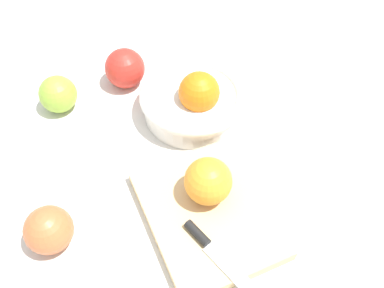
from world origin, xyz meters
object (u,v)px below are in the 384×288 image
(orange_on_board, at_px, (208,181))
(apple_front_left, at_px, (58,94))
(apple_front_right, at_px, (49,230))
(knife, at_px, (213,250))
(cutting_board, at_px, (207,214))
(apple_front_left_2, at_px, (125,68))
(bowl, at_px, (194,99))

(orange_on_board, xyz_separation_m, apple_front_left, (-0.26, -0.23, -0.02))
(apple_front_left, height_order, apple_front_right, apple_front_right)
(knife, height_order, apple_front_right, apple_front_right)
(cutting_board, xyz_separation_m, apple_front_left, (-0.29, -0.22, 0.02))
(apple_front_right, height_order, apple_front_left_2, apple_front_left_2)
(knife, bearing_deg, cutting_board, 173.88)
(apple_front_left, bearing_deg, apple_front_left_2, 108.40)
(apple_front_left, height_order, apple_front_left_2, apple_front_left_2)
(apple_front_right, distance_m, apple_front_left_2, 0.36)
(apple_front_left_2, bearing_deg, knife, 11.89)
(knife, relative_size, apple_front_left_2, 1.81)
(knife, xyz_separation_m, apple_front_left, (-0.36, -0.22, 0.01))
(apple_front_left, distance_m, apple_front_right, 0.28)
(apple_front_left_2, bearing_deg, orange_on_board, 17.85)
(cutting_board, height_order, apple_front_left_2, apple_front_left_2)
(apple_front_left_2, bearing_deg, bowl, 47.23)
(orange_on_board, height_order, apple_front_left, orange_on_board)
(cutting_board, xyz_separation_m, knife, (0.07, -0.01, 0.02))
(apple_front_right, bearing_deg, cutting_board, 88.39)
(orange_on_board, distance_m, apple_front_left, 0.35)
(cutting_board, height_order, knife, knife)
(cutting_board, distance_m, apple_front_left_2, 0.35)
(orange_on_board, xyz_separation_m, apple_front_left_2, (-0.31, -0.10, -0.02))
(bowl, relative_size, apple_front_left, 2.80)
(orange_on_board, bearing_deg, apple_front_left, -138.87)
(orange_on_board, bearing_deg, bowl, 174.61)
(cutting_board, xyz_separation_m, apple_front_left_2, (-0.33, -0.09, 0.03))
(orange_on_board, relative_size, apple_front_right, 1.03)
(bowl, relative_size, apple_front_left_2, 2.51)
(apple_front_right, bearing_deg, orange_on_board, 95.16)
(knife, relative_size, apple_front_right, 1.98)
(cutting_board, xyz_separation_m, orange_on_board, (-0.03, 0.01, 0.05))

